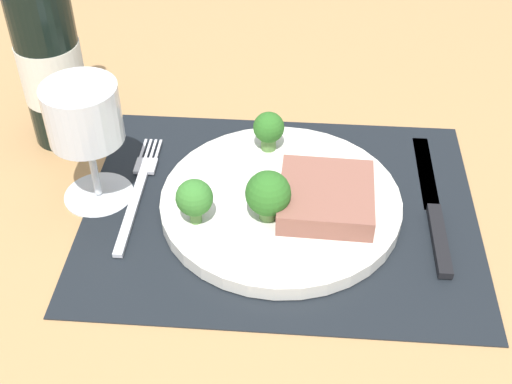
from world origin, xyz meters
TOP-DOWN VIEW (x-y plane):
  - ground_plane at (0.00, 0.00)cm, footprint 140.00×110.00cm
  - placemat at (0.00, 0.00)cm, footprint 41.72×32.70cm
  - plate at (0.00, 0.00)cm, footprint 25.57×25.57cm
  - steak at (4.70, -0.93)cm, footprint 9.96×10.42cm
  - broccoli_center at (-1.83, 8.45)cm, footprint 3.54×3.54cm
  - broccoli_near_steak at (-1.19, -3.16)cm, footprint 4.62×4.62cm
  - broccoli_front_edge at (-8.43, -4.26)cm, footprint 3.76×3.76cm
  - fork at (-15.77, 1.42)cm, footprint 2.40×19.20cm
  - knife at (16.29, 0.53)cm, footprint 1.80×23.00cm
  - wine_bottle at (-26.88, 11.78)cm, footprint 7.24×7.24cm
  - wine_glass at (-20.06, 0.96)cm, footprint 7.70×7.70cm

SIDE VIEW (x-z plane):
  - ground_plane at x=0.00cm, z-range -3.00..0.00cm
  - placemat at x=0.00cm, z-range 0.00..0.30cm
  - fork at x=-15.77cm, z-range 0.30..0.80cm
  - knife at x=16.29cm, z-range 0.20..1.00cm
  - plate at x=0.00cm, z-range 0.30..1.90cm
  - steak at x=4.70cm, z-range 1.90..4.32cm
  - broccoli_center at x=-1.83cm, z-range 2.29..7.00cm
  - broccoli_front_edge at x=-8.43cm, z-range 2.43..7.45cm
  - broccoli_near_steak at x=-1.19cm, z-range 2.26..7.80cm
  - wine_glass at x=-20.06cm, z-range 2.94..16.92cm
  - wine_bottle at x=-26.88cm, z-range -4.41..25.29cm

